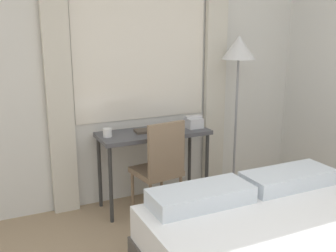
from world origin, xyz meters
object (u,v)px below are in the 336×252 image
object	(u,v)px
desk_chair	(160,164)
book	(149,130)
mug	(107,133)
telephone	(193,122)
desk	(154,139)
standing_lamp	(238,61)

from	to	relation	value
desk_chair	book	xyz separation A→B (m)	(-0.00, 0.26, 0.27)
desk_chair	mug	size ratio (longest dim) A/B	11.35
desk_chair	telephone	bearing A→B (deg)	16.72
desk	standing_lamp	size ratio (longest dim) A/B	0.65
standing_lamp	book	world-z (taller)	standing_lamp
desk	mug	xyz separation A→B (m)	(-0.47, 0.00, 0.12)
desk	standing_lamp	bearing A→B (deg)	-3.40
telephone	book	bearing A→B (deg)	175.14
standing_lamp	desk	bearing A→B (deg)	176.60
book	mug	distance (m)	0.43
book	desk_chair	bearing A→B (deg)	-89.41
book	telephone	bearing A→B (deg)	-4.86
desk_chair	telephone	size ratio (longest dim) A/B	5.22
desk	mug	size ratio (longest dim) A/B	13.22
desk_chair	standing_lamp	bearing A→B (deg)	2.86
desk_chair	mug	bearing A→B (deg)	141.10
desk_chair	book	distance (m)	0.38
desk	telephone	bearing A→B (deg)	-3.66
desk_chair	standing_lamp	size ratio (longest dim) A/B	0.56
telephone	desk	bearing A→B (deg)	176.34
desk	desk_chair	world-z (taller)	desk_chair
desk_chair	telephone	distance (m)	0.61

